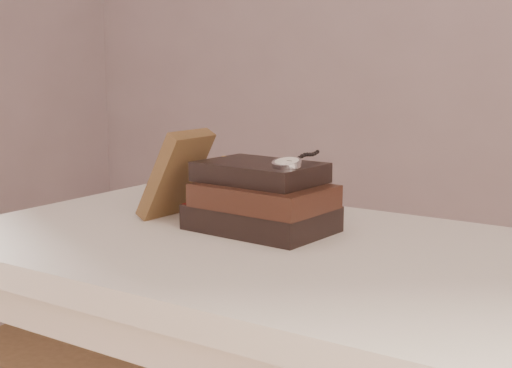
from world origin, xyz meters
The scene contains 5 objects.
table centered at (0.00, 0.35, 0.66)m, with size 1.00×0.60×0.75m.
book_stack centered at (-0.05, 0.40, 0.80)m, with size 0.23×0.17×0.11m.
journal centered at (-0.22, 0.39, 0.83)m, with size 0.02×0.10×0.16m, color #3E2A17.
pocket_watch centered at (0.01, 0.39, 0.87)m, with size 0.05×0.15×0.02m.
eyeglasses centered at (-0.12, 0.48, 0.81)m, with size 0.10×0.11×0.04m.
Camera 1 is at (0.59, -0.56, 1.03)m, focal length 51.65 mm.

